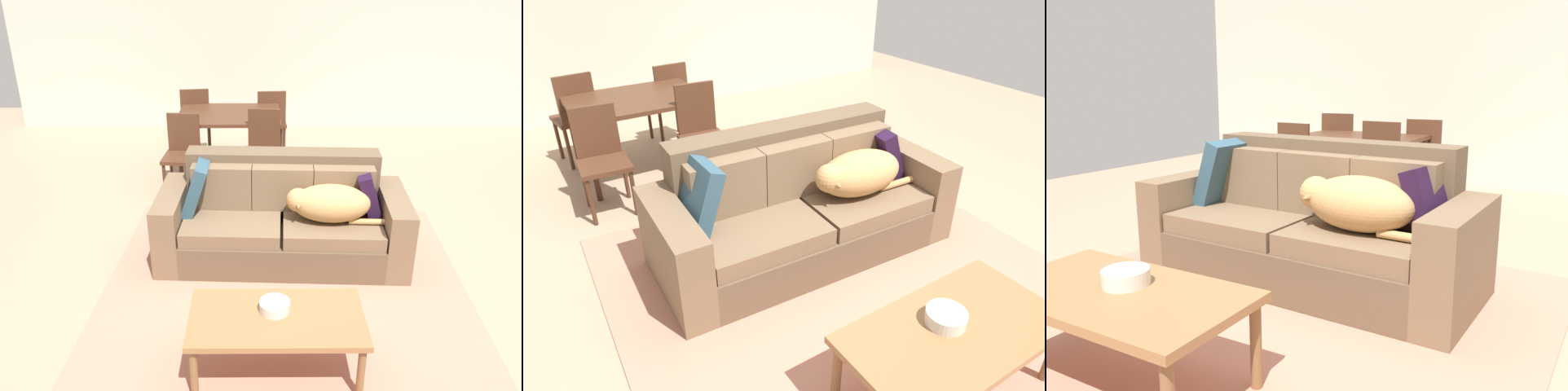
% 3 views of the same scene
% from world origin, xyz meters
% --- Properties ---
extents(ground_plane, '(10.00, 10.00, 0.00)m').
position_xyz_m(ground_plane, '(0.00, 0.00, 0.00)').
color(ground_plane, tan).
extents(back_partition, '(8.00, 0.12, 2.70)m').
position_xyz_m(back_partition, '(0.00, 4.00, 1.35)').
color(back_partition, beige).
rests_on(back_partition, ground).
extents(area_rug, '(3.12, 3.48, 0.01)m').
position_xyz_m(area_rug, '(-0.15, -0.65, 0.01)').
color(area_rug, tan).
rests_on(area_rug, ground).
extents(couch, '(2.20, 0.99, 0.91)m').
position_xyz_m(couch, '(-0.15, 0.12, 0.34)').
color(couch, brown).
rests_on(couch, ground).
extents(dog_on_left_cushion, '(0.83, 0.40, 0.32)m').
position_xyz_m(dog_on_left_cushion, '(0.23, -0.05, 0.60)').
color(dog_on_left_cushion, tan).
rests_on(dog_on_left_cushion, couch).
extents(throw_pillow_by_left_arm, '(0.26, 0.47, 0.48)m').
position_xyz_m(throw_pillow_by_left_arm, '(-0.91, 0.21, 0.65)').
color(throw_pillow_by_left_arm, '#2E4D5E').
rests_on(throw_pillow_by_left_arm, couch).
extents(throw_pillow_by_right_arm, '(0.28, 0.43, 0.42)m').
position_xyz_m(throw_pillow_by_right_arm, '(0.62, 0.13, 0.62)').
color(throw_pillow_by_right_arm, black).
rests_on(throw_pillow_by_right_arm, couch).
extents(coffee_table, '(1.13, 0.60, 0.44)m').
position_xyz_m(coffee_table, '(-0.25, -1.36, 0.39)').
color(coffee_table, olive).
rests_on(coffee_table, ground).
extents(bowl_on_coffee_table, '(0.20, 0.20, 0.07)m').
position_xyz_m(bowl_on_coffee_table, '(-0.26, -1.31, 0.47)').
color(bowl_on_coffee_table, silver).
rests_on(bowl_on_coffee_table, coffee_table).
extents(dining_table, '(1.21, 0.90, 0.75)m').
position_xyz_m(dining_table, '(-0.70, 2.08, 0.68)').
color(dining_table, '#4D2D1C').
rests_on(dining_table, ground).
extents(dining_chair_near_left, '(0.43, 0.43, 0.89)m').
position_xyz_m(dining_chair_near_left, '(-1.20, 1.50, 0.50)').
color(dining_chair_near_left, '#4D2D1C').
rests_on(dining_chair_near_left, ground).
extents(dining_chair_near_right, '(0.43, 0.43, 0.94)m').
position_xyz_m(dining_chair_near_right, '(-0.30, 1.52, 0.52)').
color(dining_chair_near_right, '#4D2D1C').
rests_on(dining_chair_near_right, ground).
extents(dining_chair_far_left, '(0.44, 0.44, 0.94)m').
position_xyz_m(dining_chair_far_left, '(-1.17, 2.61, 0.52)').
color(dining_chair_far_left, '#4D2D1C').
rests_on(dining_chair_far_left, ground).
extents(dining_chair_far_right, '(0.42, 0.42, 0.91)m').
position_xyz_m(dining_chair_far_right, '(-0.19, 2.64, 0.50)').
color(dining_chair_far_right, '#4D2D1C').
rests_on(dining_chair_far_right, ground).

